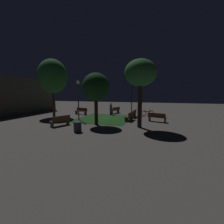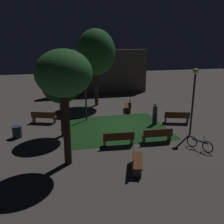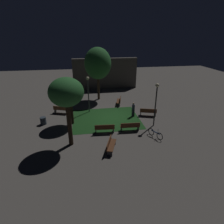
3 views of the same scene
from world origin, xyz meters
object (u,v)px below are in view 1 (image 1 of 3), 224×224
(bench_lawn_edge, at_px, (133,113))
(pedestrian, at_px, (111,108))
(bicycle, at_px, (148,113))
(bench_back_row, at_px, (61,120))
(bench_front_left, at_px, (81,111))
(bench_front_right, at_px, (115,110))
(trash_bin, at_px, (78,127))
(lamp_post_plaza_west, at_px, (132,92))
(tree_right_canopy, at_px, (140,74))
(tree_back_right, at_px, (52,76))
(bench_near_trees, at_px, (157,117))
(bench_corner, at_px, (130,116))
(lamp_post_near_wall, at_px, (78,93))
(tree_tall_center, at_px, (96,87))

(bench_lawn_edge, xyz_separation_m, pedestrian, (1.15, 3.14, 0.37))
(bicycle, bearing_deg, pedestrian, 99.22)
(bench_back_row, height_order, bench_front_left, same)
(bench_front_left, height_order, pedestrian, pedestrian)
(bench_front_right, xyz_separation_m, trash_bin, (-11.04, -0.27, -0.11))
(lamp_post_plaza_west, relative_size, trash_bin, 5.70)
(bench_front_right, bearing_deg, tree_right_canopy, -151.46)
(tree_back_right, bearing_deg, bicycle, -70.42)
(bench_front_right, xyz_separation_m, bench_near_trees, (-5.07, -5.74, 0.00))
(bench_corner, distance_m, lamp_post_near_wall, 5.85)
(bench_front_left, xyz_separation_m, tree_tall_center, (-5.74, -4.58, 2.86))
(tree_tall_center, distance_m, pedestrian, 6.99)
(pedestrian, bearing_deg, lamp_post_plaza_west, -59.55)
(bicycle, bearing_deg, bench_front_left, 100.07)
(bench_back_row, distance_m, lamp_post_plaza_west, 10.61)
(bench_back_row, xyz_separation_m, bench_front_left, (7.05, 1.75, 0.00))
(bench_front_right, relative_size, tree_tall_center, 0.40)
(lamp_post_plaza_west, height_order, trash_bin, lamp_post_plaza_west)
(bench_corner, xyz_separation_m, bench_front_right, (5.20, 3.02, 0.00))
(bench_front_right, distance_m, lamp_post_plaza_west, 3.38)
(tree_right_canopy, xyz_separation_m, trash_bin, (-2.90, 4.16, -4.01))
(bicycle, bearing_deg, bench_corner, 160.80)
(bench_corner, relative_size, bench_near_trees, 0.99)
(lamp_post_near_wall, bearing_deg, bicycle, -51.10)
(bench_front_right, height_order, bench_back_row, same)
(lamp_post_plaza_west, bearing_deg, tree_tall_center, 167.48)
(bench_corner, height_order, trash_bin, bench_corner)
(bench_back_row, xyz_separation_m, trash_bin, (-1.56, -2.54, -0.11))
(tree_right_canopy, height_order, tree_tall_center, tree_right_canopy)
(bench_lawn_edge, bearing_deg, bench_near_trees, -129.43)
(bench_front_right, height_order, lamp_post_near_wall, lamp_post_near_wall)
(tree_right_canopy, bearing_deg, bench_front_left, 55.96)
(trash_bin, bearing_deg, bench_corner, -25.17)
(bench_near_trees, distance_m, bicycle, 4.33)
(lamp_post_plaza_west, bearing_deg, tree_back_right, 117.56)
(bench_near_trees, distance_m, tree_tall_center, 6.69)
(tree_back_right, bearing_deg, bench_corner, -92.23)
(bicycle, bearing_deg, bench_front_right, 78.43)
(bicycle, bearing_deg, lamp_post_plaza_west, 72.54)
(tree_tall_center, height_order, trash_bin, tree_tall_center)
(bench_corner, xyz_separation_m, trash_bin, (-5.84, 2.74, -0.11))
(bench_lawn_edge, height_order, bench_front_left, same)
(bench_corner, bearing_deg, tree_tall_center, 140.43)
(bench_back_row, distance_m, tree_back_right, 7.62)
(bench_lawn_edge, distance_m, bench_near_trees, 3.53)
(bench_near_trees, distance_m, bench_front_left, 10.11)
(lamp_post_plaza_west, height_order, lamp_post_near_wall, lamp_post_plaza_west)
(tree_back_right, xyz_separation_m, tree_tall_center, (-3.34, -7.04, -1.47))
(trash_bin, distance_m, pedestrian, 9.39)
(lamp_post_plaza_west, bearing_deg, bench_near_trees, -144.67)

